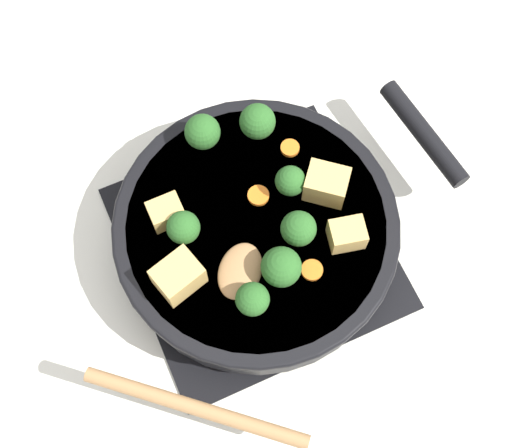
% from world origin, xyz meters
% --- Properties ---
extents(ground_plane, '(2.40, 2.40, 0.00)m').
position_xyz_m(ground_plane, '(0.00, 0.00, 0.00)').
color(ground_plane, silver).
extents(front_burner_grate, '(0.31, 0.31, 0.03)m').
position_xyz_m(front_burner_grate, '(0.00, 0.00, 0.01)').
color(front_burner_grate, black).
rests_on(front_burner_grate, ground_plane).
extents(skillet_pan, '(0.43, 0.34, 0.06)m').
position_xyz_m(skillet_pan, '(0.00, 0.00, 0.06)').
color(skillet_pan, black).
rests_on(skillet_pan, front_burner_grate).
extents(wooden_spoon, '(0.24, 0.24, 0.02)m').
position_xyz_m(wooden_spoon, '(-0.10, -0.11, 0.09)').
color(wooden_spoon, '#A87A4C').
rests_on(wooden_spoon, skillet_pan).
extents(tofu_cube_center_large, '(0.04, 0.03, 0.03)m').
position_xyz_m(tofu_cube_center_large, '(-0.09, 0.05, 0.10)').
color(tofu_cube_center_large, tan).
rests_on(tofu_cube_center_large, skillet_pan).
extents(tofu_cube_near_handle, '(0.06, 0.06, 0.04)m').
position_xyz_m(tofu_cube_near_handle, '(0.09, 0.01, 0.10)').
color(tofu_cube_near_handle, tan).
rests_on(tofu_cube_near_handle, skillet_pan).
extents(tofu_cube_east_chunk, '(0.05, 0.04, 0.03)m').
position_xyz_m(tofu_cube_east_chunk, '(0.09, -0.06, 0.10)').
color(tofu_cube_east_chunk, tan).
rests_on(tofu_cube_east_chunk, skillet_pan).
extents(tofu_cube_west_chunk, '(0.06, 0.05, 0.04)m').
position_xyz_m(tofu_cube_west_chunk, '(-0.11, -0.03, 0.10)').
color(tofu_cube_west_chunk, tan).
rests_on(tofu_cube_west_chunk, skillet_pan).
extents(broccoli_floret_near_spoon, '(0.05, 0.05, 0.05)m').
position_xyz_m(broccoli_floret_near_spoon, '(-0.00, -0.07, 0.11)').
color(broccoli_floret_near_spoon, '#709956').
rests_on(broccoli_floret_near_spoon, skillet_pan).
extents(broccoli_floret_center_top, '(0.04, 0.04, 0.05)m').
position_xyz_m(broccoli_floret_center_top, '(-0.01, 0.12, 0.11)').
color(broccoli_floret_center_top, '#709956').
rests_on(broccoli_floret_center_top, skillet_pan).
extents(broccoli_floret_east_rim, '(0.04, 0.04, 0.04)m').
position_xyz_m(broccoli_floret_east_rim, '(-0.04, -0.09, 0.11)').
color(broccoli_floret_east_rim, '#709956').
rests_on(broccoli_floret_east_rim, skillet_pan).
extents(broccoli_floret_west_rim, '(0.04, 0.04, 0.05)m').
position_xyz_m(broccoli_floret_west_rim, '(0.05, 0.11, 0.11)').
color(broccoli_floret_west_rim, '#709956').
rests_on(broccoli_floret_west_rim, skillet_pan).
extents(broccoli_floret_north_edge, '(0.04, 0.04, 0.05)m').
position_xyz_m(broccoli_floret_north_edge, '(-0.08, 0.02, 0.11)').
color(broccoli_floret_north_edge, '#709956').
rests_on(broccoli_floret_north_edge, skillet_pan).
extents(broccoli_floret_south_cluster, '(0.04, 0.04, 0.05)m').
position_xyz_m(broccoli_floret_south_cluster, '(0.04, -0.03, 0.11)').
color(broccoli_floret_south_cluster, '#709956').
rests_on(broccoli_floret_south_cluster, skillet_pan).
extents(broccoli_floret_mid_floret, '(0.04, 0.04, 0.04)m').
position_xyz_m(broccoli_floret_mid_floret, '(0.05, 0.02, 0.11)').
color(broccoli_floret_mid_floret, '#709956').
rests_on(broccoli_floret_mid_floret, skillet_pan).
extents(carrot_slice_orange_thin, '(0.02, 0.02, 0.01)m').
position_xyz_m(carrot_slice_orange_thin, '(0.08, 0.07, 0.08)').
color(carrot_slice_orange_thin, orange).
rests_on(carrot_slice_orange_thin, skillet_pan).
extents(carrot_slice_near_center, '(0.03, 0.03, 0.01)m').
position_xyz_m(carrot_slice_near_center, '(0.02, 0.03, 0.08)').
color(carrot_slice_near_center, orange).
rests_on(carrot_slice_near_center, skillet_pan).
extents(carrot_slice_edge_slice, '(0.02, 0.02, 0.01)m').
position_xyz_m(carrot_slice_edge_slice, '(0.03, -0.08, 0.08)').
color(carrot_slice_edge_slice, orange).
rests_on(carrot_slice_edge_slice, skillet_pan).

